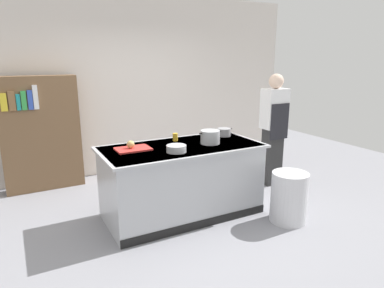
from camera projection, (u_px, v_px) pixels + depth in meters
ground_plane at (182, 213)px, 4.38m from camera, size 10.00×10.00×0.00m
back_wall at (127, 85)px, 5.80m from camera, size 6.40×0.12×3.00m
counter_island at (182, 179)px, 4.26m from camera, size 1.98×0.98×0.90m
cutting_board at (133, 149)px, 3.98m from camera, size 0.40×0.28×0.02m
onion at (131, 144)px, 3.97m from camera, size 0.09×0.09×0.09m
stock_pot at (210, 137)px, 4.25m from camera, size 0.31×0.24×0.17m
sauce_pan at (224, 132)px, 4.67m from camera, size 0.25×0.18×0.11m
mixing_bowl at (176, 149)px, 3.88m from camera, size 0.23×0.23×0.08m
juice_cup at (175, 137)px, 4.40m from camera, size 0.07×0.07×0.10m
trash_bin at (289, 197)px, 4.11m from camera, size 0.44×0.44×0.62m
person_chef at (274, 127)px, 5.20m from camera, size 0.38×0.25×1.72m
bookshelf at (41, 134)px, 5.04m from camera, size 1.10×0.31×1.70m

